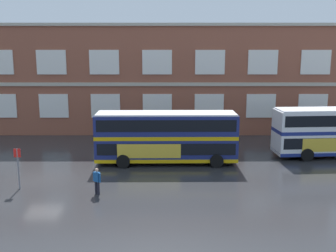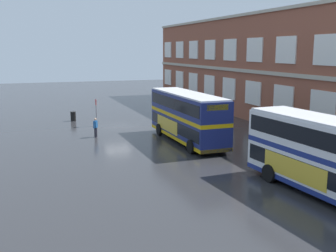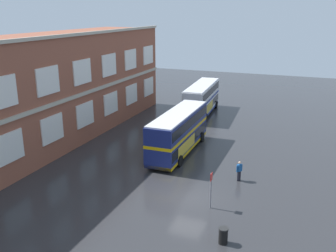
% 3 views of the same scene
% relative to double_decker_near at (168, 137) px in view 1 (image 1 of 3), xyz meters
% --- Properties ---
extents(ground_plane, '(120.00, 120.00, 0.00)m').
position_rel_double_decker_near_xyz_m(ground_plane, '(-8.71, -1.94, -2.15)').
color(ground_plane, '#2B2B2D').
extents(brick_terminal_building, '(53.21, 8.19, 11.39)m').
position_rel_double_decker_near_xyz_m(brick_terminal_building, '(-8.94, 14.04, 3.40)').
color(brick_terminal_building, brown).
rests_on(brick_terminal_building, ground).
extents(double_decker_near, '(11.03, 2.96, 4.07)m').
position_rel_double_decker_near_xyz_m(double_decker_near, '(0.00, 0.00, 0.00)').
color(double_decker_near, navy).
rests_on(double_decker_near, ground).
extents(waiting_passenger, '(0.58, 0.45, 1.70)m').
position_rel_double_decker_near_xyz_m(waiting_passenger, '(-4.30, -6.87, -1.22)').
color(waiting_passenger, black).
rests_on(waiting_passenger, ground).
extents(bus_stand_flag, '(0.44, 0.10, 2.70)m').
position_rel_double_decker_near_xyz_m(bus_stand_flag, '(-9.54, -5.89, -0.51)').
color(bus_stand_flag, slate).
rests_on(bus_stand_flag, ground).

